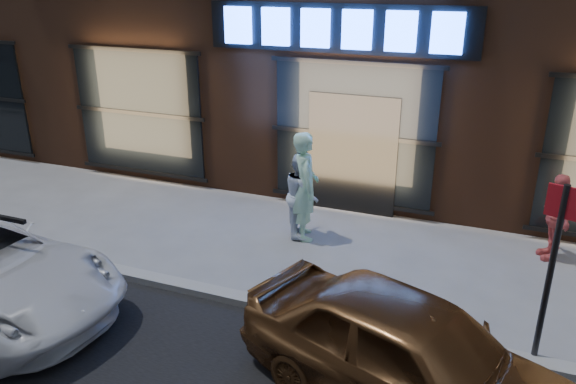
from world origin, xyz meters
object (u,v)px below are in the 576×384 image
passerby (556,217)px  gold_sedan (411,356)px  man_bowtie (305,186)px  sign_post (553,261)px  man_cap (302,195)px

passerby → gold_sedan: passerby is taller
man_bowtie → gold_sedan: 4.49m
passerby → sign_post: bearing=-23.2°
man_bowtie → sign_post: sign_post is taller
man_cap → gold_sedan: size_ratio=0.39×
man_cap → sign_post: (4.00, -2.41, 0.66)m
passerby → man_cap: bearing=-98.8°
man_cap → man_bowtie: bearing=-154.9°
passerby → sign_post: 3.19m
passerby → gold_sedan: size_ratio=0.37×
man_cap → gold_sedan: bearing=-166.3°
man_bowtie → passerby: 4.27m
man_cap → gold_sedan: 4.61m
passerby → gold_sedan: 4.75m
gold_sedan → man_cap: bearing=54.6°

